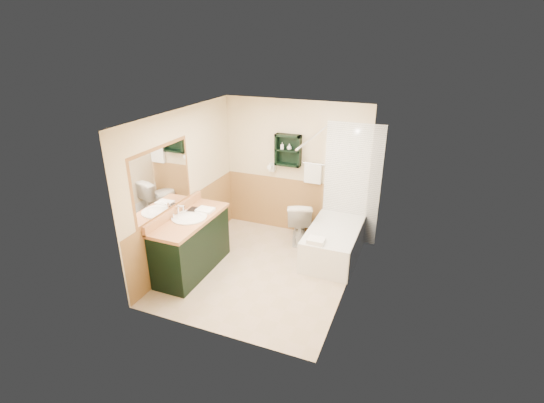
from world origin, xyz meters
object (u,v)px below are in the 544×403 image
(soap_bottle_b, at_px, (289,147))
(vanity_book, at_px, (188,204))
(toilet, at_px, (299,221))
(soap_bottle_a, at_px, (282,147))
(wall_shelf, at_px, (288,150))
(hair_dryer, at_px, (272,167))
(vanity, at_px, (192,244))
(bathtub, at_px, (334,241))

(soap_bottle_b, bearing_deg, vanity_book, -125.28)
(toilet, distance_m, soap_bottle_a, 1.31)
(wall_shelf, relative_size, hair_dryer, 2.29)
(hair_dryer, xyz_separation_m, soap_bottle_b, (0.33, -0.03, 0.41))
(wall_shelf, distance_m, vanity, 2.28)
(vanity, xyz_separation_m, soap_bottle_a, (0.79, 1.78, 1.14))
(bathtub, relative_size, soap_bottle_a, 13.14)
(wall_shelf, bearing_deg, bathtub, -27.87)
(hair_dryer, bearing_deg, vanity_book, -115.90)
(toilet, relative_size, soap_bottle_b, 7.29)
(bathtub, distance_m, soap_bottle_a, 1.82)
(hair_dryer, relative_size, vanity, 0.17)
(bathtub, relative_size, soap_bottle_b, 14.52)
(toilet, distance_m, vanity_book, 2.00)
(bathtub, bearing_deg, hair_dryer, 156.83)
(soap_bottle_a, bearing_deg, toilet, -28.66)
(wall_shelf, xyz_separation_m, soap_bottle_b, (0.03, -0.01, 0.06))
(bathtub, xyz_separation_m, soap_bottle_a, (-1.13, 0.54, 1.33))
(toilet, relative_size, soap_bottle_a, 6.60)
(bathtub, relative_size, toilet, 1.99)
(wall_shelf, bearing_deg, toilet, -36.46)
(soap_bottle_a, height_order, soap_bottle_b, soap_bottle_b)
(bathtub, xyz_separation_m, toilet, (-0.71, 0.31, 0.11))
(vanity, xyz_separation_m, soap_bottle_b, (0.92, 1.78, 1.16))
(bathtub, bearing_deg, toilet, 156.52)
(toilet, bearing_deg, soap_bottle_b, -56.21)
(wall_shelf, relative_size, vanity, 0.39)
(vanity_book, relative_size, soap_bottle_b, 1.91)
(hair_dryer, xyz_separation_m, vanity_book, (-0.76, -1.57, -0.21))
(hair_dryer, bearing_deg, wall_shelf, -4.76)
(hair_dryer, height_order, toilet, hair_dryer)
(hair_dryer, distance_m, soap_bottle_a, 0.44)
(vanity, bearing_deg, toilet, 51.92)
(soap_bottle_a, bearing_deg, wall_shelf, 2.78)
(vanity, bearing_deg, wall_shelf, 63.35)
(vanity, height_order, bathtub, vanity)
(hair_dryer, xyz_separation_m, bathtub, (1.33, -0.57, -0.94))
(wall_shelf, xyz_separation_m, toilet, (0.32, -0.24, -1.18))
(wall_shelf, bearing_deg, soap_bottle_a, -177.22)
(vanity, bearing_deg, soap_bottle_a, 65.99)
(vanity_book, bearing_deg, toilet, 41.51)
(vanity, distance_m, bathtub, 2.29)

